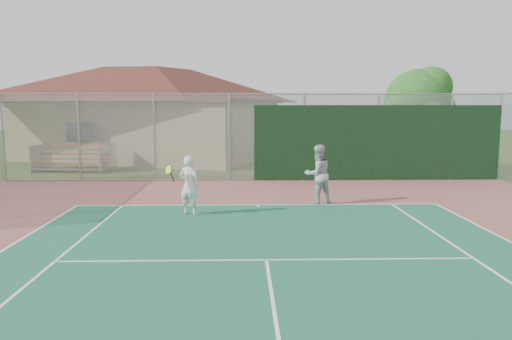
% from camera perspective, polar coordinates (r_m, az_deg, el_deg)
% --- Properties ---
extents(back_fence, '(20.08, 0.11, 3.53)m').
position_cam_1_polar(back_fence, '(20.25, 5.78, 3.48)').
color(back_fence, gray).
rests_on(back_fence, ground).
extents(clubhouse, '(16.63, 13.80, 6.15)m').
position_cam_1_polar(clubhouse, '(29.80, -12.05, 7.38)').
color(clubhouse, tan).
rests_on(clubhouse, ground).
extents(bleachers, '(3.42, 2.22, 1.23)m').
position_cam_1_polar(bleachers, '(24.84, -20.06, 1.43)').
color(bleachers, '#AF4328').
rests_on(bleachers, ground).
extents(tree, '(3.38, 3.21, 4.72)m').
position_cam_1_polar(tree, '(23.34, 18.15, 7.18)').
color(tree, '#362013').
rests_on(tree, ground).
extents(player_white_front, '(1.07, 0.79, 1.65)m').
position_cam_1_polar(player_white_front, '(13.91, -7.66, -1.77)').
color(player_white_front, silver).
rests_on(player_white_front, ground).
extents(player_grey_back, '(1.08, 0.98, 1.82)m').
position_cam_1_polar(player_grey_back, '(15.48, 7.07, -0.55)').
color(player_grey_back, '#B1B4B6').
rests_on(player_grey_back, ground).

